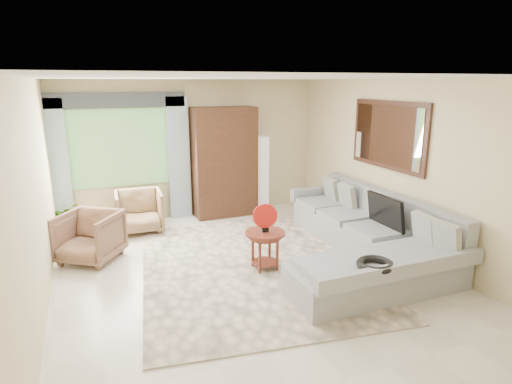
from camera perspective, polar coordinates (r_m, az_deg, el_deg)
name	(u,v)px	position (r m, az deg, el deg)	size (l,w,h in m)	color
ground	(249,274)	(5.98, -0.98, -10.81)	(6.00, 6.00, 0.00)	silver
area_rug	(251,265)	(6.21, -0.64, -9.71)	(3.00, 4.00, 0.02)	beige
sectional_sofa	(366,241)	(6.53, 14.44, -6.33)	(2.30, 3.46, 0.90)	#93959B
tv_screen	(386,212)	(6.51, 16.88, -2.52)	(0.06, 0.74, 0.48)	black
garden_hose	(375,265)	(5.09, 15.61, -9.31)	(0.43, 0.43, 0.09)	black
coffee_table	(265,250)	(5.99, 1.19, -7.71)	(0.56, 0.56, 0.56)	#522216
red_disc	(265,216)	(5.82, 1.21, -3.20)	(0.34, 0.34, 0.03)	red
armchair_left	(89,237)	(6.71, -21.32, -5.59)	(0.78, 0.80, 0.73)	#92694F
armchair_right	(139,211)	(7.74, -15.30, -2.49)	(0.77, 0.80, 0.72)	brown
potted_plant	(68,217)	(8.14, -23.74, -3.06)	(0.49, 0.42, 0.54)	#999999
armoire	(224,162)	(8.29, -4.26, 3.99)	(1.20, 0.55, 2.10)	#331911
floor_lamp	(261,173)	(8.68, 0.69, 2.48)	(0.24, 0.24, 1.50)	silver
window	(119,148)	(8.12, -17.79, 5.62)	(1.80, 0.04, 1.40)	#669E59
curtain_left	(57,167)	(8.06, -25.05, 3.08)	(0.40, 0.08, 2.30)	#9EB7CC
curtain_right	(179,159)	(8.21, -10.28, 4.41)	(0.40, 0.08, 2.30)	#9EB7CC
valance	(116,100)	(7.97, -18.22, 11.60)	(2.40, 0.12, 0.26)	#1E232D
wall_mirror	(388,135)	(7.01, 17.15, 7.26)	(0.05, 1.70, 1.05)	black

